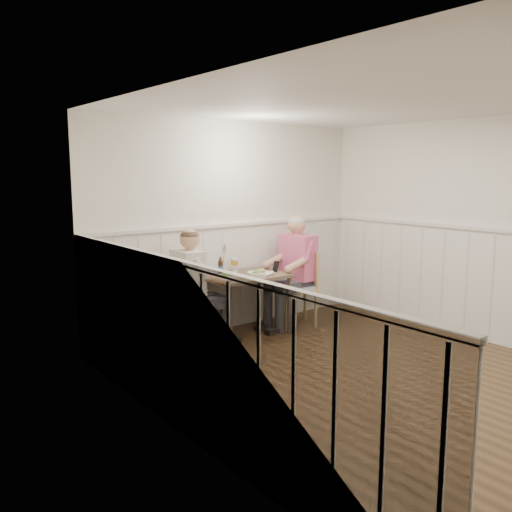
# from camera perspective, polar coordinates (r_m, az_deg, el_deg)

# --- Properties ---
(ground_plane) EXTENTS (4.50, 4.50, 0.00)m
(ground_plane) POSITION_cam_1_polar(r_m,az_deg,el_deg) (5.52, 11.48, -12.36)
(ground_plane) COLOR #432F1B
(room_shell) EXTENTS (4.04, 4.54, 2.60)m
(room_shell) POSITION_cam_1_polar(r_m,az_deg,el_deg) (5.17, 12.00, 3.54)
(room_shell) COLOR white
(room_shell) RESTS_ON ground
(wainscot) EXTENTS (4.00, 4.49, 1.34)m
(wainscot) POSITION_cam_1_polar(r_m,az_deg,el_deg) (5.76, 6.49, -4.14)
(wainscot) COLOR silver
(wainscot) RESTS_ON ground
(dining_table) EXTENTS (0.98, 0.70, 0.75)m
(dining_table) POSITION_cam_1_polar(r_m,az_deg,el_deg) (6.57, -1.07, -2.78)
(dining_table) COLOR brown
(dining_table) RESTS_ON ground
(chair_right) EXTENTS (0.61, 0.61, 0.98)m
(chair_right) POSITION_cam_1_polar(r_m,az_deg,el_deg) (7.06, 4.72, -2.99)
(chair_right) COLOR tan
(chair_right) RESTS_ON ground
(chair_left) EXTENTS (0.45, 0.45, 0.86)m
(chair_left) POSITION_cam_1_polar(r_m,az_deg,el_deg) (6.15, -7.61, -5.46)
(chair_left) COLOR tan
(chair_left) RESTS_ON ground
(man_in_pink) EXTENTS (0.69, 0.48, 1.45)m
(man_in_pink) POSITION_cam_1_polar(r_m,az_deg,el_deg) (7.02, 4.17, -2.41)
(man_in_pink) COLOR #3F3F47
(man_in_pink) RESTS_ON ground
(diner_cream) EXTENTS (0.66, 0.46, 1.38)m
(diner_cream) POSITION_cam_1_polar(r_m,az_deg,el_deg) (6.12, -6.78, -4.43)
(diner_cream) COLOR #3F3F47
(diner_cream) RESTS_ON ground
(plate_man) EXTENTS (0.27, 0.27, 0.07)m
(plate_man) POSITION_cam_1_polar(r_m,az_deg,el_deg) (6.60, 0.26, -1.67)
(plate_man) COLOR white
(plate_man) RESTS_ON dining_table
(plate_diner) EXTENTS (0.27, 0.27, 0.07)m
(plate_diner) POSITION_cam_1_polar(r_m,az_deg,el_deg) (6.41, -3.01, -2.01)
(plate_diner) COLOR white
(plate_diner) RESTS_ON dining_table
(beer_glass_a) EXTENTS (0.06, 0.06, 0.16)m
(beer_glass_a) POSITION_cam_1_polar(r_m,az_deg,el_deg) (6.76, -2.10, -0.72)
(beer_glass_a) COLOR silver
(beer_glass_a) RESTS_ON dining_table
(beer_glass_b) EXTENTS (0.07, 0.07, 0.18)m
(beer_glass_b) POSITION_cam_1_polar(r_m,az_deg,el_deg) (6.69, -2.40, -0.67)
(beer_glass_b) COLOR silver
(beer_glass_b) RESTS_ON dining_table
(beer_bottle) EXTENTS (0.06, 0.06, 0.22)m
(beer_bottle) POSITION_cam_1_polar(r_m,az_deg,el_deg) (6.55, -3.76, -1.12)
(beer_bottle) COLOR black
(beer_bottle) RESTS_ON dining_table
(rolled_napkin) EXTENTS (0.20, 0.12, 0.04)m
(rolled_napkin) POSITION_cam_1_polar(r_m,az_deg,el_deg) (6.46, 1.34, -1.90)
(rolled_napkin) COLOR white
(rolled_napkin) RESTS_ON dining_table
(grass_vase) EXTENTS (0.04, 0.04, 0.37)m
(grass_vase) POSITION_cam_1_polar(r_m,az_deg,el_deg) (6.67, -3.49, -0.33)
(grass_vase) COLOR silver
(grass_vase) RESTS_ON dining_table
(gingham_mat) EXTENTS (0.36, 0.31, 0.01)m
(gingham_mat) POSITION_cam_1_polar(r_m,az_deg,el_deg) (6.54, -4.40, -1.96)
(gingham_mat) COLOR #4E65B1
(gingham_mat) RESTS_ON dining_table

